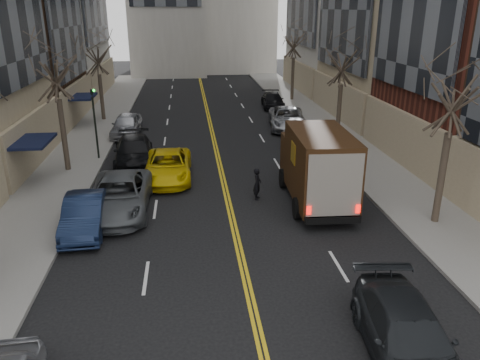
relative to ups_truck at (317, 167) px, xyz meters
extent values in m
cube|color=slate|center=(-13.20, 13.07, -1.76)|extent=(4.00, 66.00, 0.15)
cube|color=slate|center=(4.80, 13.07, -1.76)|extent=(4.00, 66.00, 0.15)
cube|color=black|center=(-14.20, 4.07, 0.56)|extent=(2.00, 3.00, 0.15)
cube|color=black|center=(-15.10, 4.07, -0.49)|extent=(0.20, 3.00, 2.50)
cube|color=black|center=(-14.20, 17.07, 0.56)|extent=(2.00, 3.00, 0.15)
cube|color=black|center=(-15.10, 17.07, -0.49)|extent=(0.20, 3.00, 2.50)
cylinder|color=#382D23|center=(-13.00, 6.07, 0.34)|extent=(0.30, 0.30, 4.05)
cylinder|color=#382D23|center=(-13.00, 19.07, 0.16)|extent=(0.30, 0.30, 3.69)
cylinder|color=#382D23|center=(4.60, -2.93, 0.29)|extent=(0.30, 0.30, 3.96)
cylinder|color=#382D23|center=(4.60, 11.07, 0.20)|extent=(0.30, 0.30, 3.78)
cylinder|color=#382D23|center=(4.60, 26.07, 0.38)|extent=(0.30, 0.30, 4.14)
cylinder|color=black|center=(-11.60, 8.07, 0.21)|extent=(0.12, 0.12, 3.80)
imported|color=black|center=(-11.60, 8.07, 2.56)|extent=(0.15, 0.18, 0.90)
sphere|color=#0CE526|center=(-11.45, 7.97, 2.51)|extent=(0.14, 0.14, 0.14)
cube|color=black|center=(0.00, 0.00, -1.27)|extent=(2.55, 6.76, 0.31)
cube|color=black|center=(0.10, 2.45, -0.22)|extent=(2.52, 1.87, 2.19)
cube|color=black|center=(-0.02, -0.57, 0.25)|extent=(2.70, 5.20, 3.13)
cube|color=black|center=(-0.13, -3.21, -1.27)|extent=(2.40, 0.28, 0.31)
cube|color=red|center=(-1.17, -3.19, -0.80)|extent=(0.19, 0.07, 0.36)
cube|color=red|center=(0.92, -3.27, -0.80)|extent=(0.19, 0.07, 0.36)
cube|color=gold|center=(-1.29, -0.47, 0.87)|extent=(0.08, 0.94, 0.94)
cube|color=gold|center=(1.25, -0.57, 0.87)|extent=(0.08, 0.94, 0.94)
cylinder|color=black|center=(-1.14, 2.23, -1.34)|extent=(0.33, 1.01, 1.00)
cylinder|color=black|center=(1.31, 2.14, -1.34)|extent=(0.33, 1.01, 1.00)
cylinder|color=black|center=(-1.30, -1.72, -1.34)|extent=(0.33, 1.01, 1.00)
cylinder|color=black|center=(1.16, -1.82, -1.34)|extent=(0.33, 1.01, 1.00)
imported|color=black|center=(-0.45, -10.88, -1.07)|extent=(2.68, 5.46, 1.53)
cube|color=black|center=(-0.45, -10.12, -0.45)|extent=(0.13, 0.04, 0.09)
cube|color=blue|center=(-0.45, -10.15, -0.45)|extent=(0.10, 0.01, 0.06)
imported|color=#DDBC09|center=(-7.20, 4.19, -1.08)|extent=(2.58, 5.47, 1.51)
imported|color=black|center=(-2.74, 0.77, -1.04)|extent=(0.53, 0.67, 1.59)
imported|color=#121D39|center=(-10.50, -1.85, -1.09)|extent=(1.89, 4.64, 1.50)
imported|color=#4D5155|center=(-9.30, -0.06, -1.01)|extent=(2.78, 5.95, 1.65)
imported|color=black|center=(-9.30, 6.92, -1.03)|extent=(2.71, 5.73, 1.61)
imported|color=#A8AAB0|center=(-10.50, 13.92, -1.02)|extent=(2.20, 4.89, 1.63)
imported|color=#4B4C52|center=(0.90, 8.54, -1.20)|extent=(1.87, 4.05, 1.28)
imported|color=#97999E|center=(1.71, 14.71, -1.03)|extent=(3.41, 6.15, 1.63)
imported|color=black|center=(2.02, 22.80, -1.14)|extent=(2.32, 4.92, 1.39)
camera|label=1|loc=(-6.01, -20.47, 7.12)|focal=35.00mm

